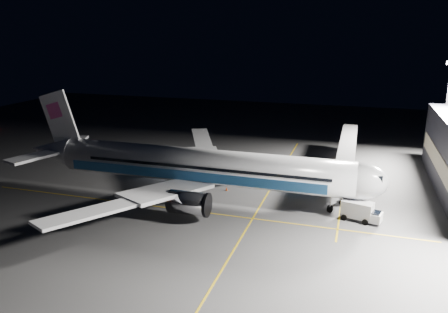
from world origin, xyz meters
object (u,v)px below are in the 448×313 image
safety_cone_b (227,189)px  safety_cone_c (203,169)px  baggage_tug (179,168)px  jet_bridge (347,152)px  airliner (195,166)px  service_truck (361,211)px  floodlight_mast_north (447,104)px  safety_cone_a (253,172)px

safety_cone_b → safety_cone_c: size_ratio=0.92×
baggage_tug → jet_bridge: bearing=35.9°
airliner → safety_cone_c: (-3.57, 13.01, -4.84)m
service_truck → safety_cone_c: size_ratio=9.16×
airliner → floodlight_mast_north: size_ratio=2.97×
service_truck → baggage_tug: bearing=173.4°
jet_bridge → safety_cone_b: size_ratio=57.92×
airliner → floodlight_mast_north: (41.08, 31.99, 7.21)m
baggage_tug → safety_cone_c: (3.99, 2.03, -0.46)m
floodlight_mast_north → safety_cone_b: size_ratio=34.85×
jet_bridge → floodlight_mast_north: (18.00, 13.93, 7.79)m
floodlight_mast_north → safety_cone_a: 41.06m
safety_cone_b → jet_bridge: bearing=36.5°
jet_bridge → safety_cone_b: bearing=-143.5°
baggage_tug → safety_cone_a: baggage_tug is taller
service_truck → baggage_tug: service_truck is taller
airliner → safety_cone_c: size_ratio=95.17×
service_truck → safety_cone_c: bearing=167.6°
service_truck → baggage_tug: (-33.53, 13.11, -0.73)m
floodlight_mast_north → service_truck: (-15.10, -34.12, -10.85)m
service_truck → safety_cone_a: 25.55m
airliner → service_truck: bearing=-4.7°
safety_cone_a → airliner: bearing=-113.9°
floodlight_mast_north → baggage_tug: floodlight_mast_north is taller
service_truck → safety_cone_a: service_truck is taller
safety_cone_a → safety_cone_c: 9.81m
floodlight_mast_north → service_truck: floodlight_mast_north is taller
floodlight_mast_north → service_truck: bearing=-113.9°
safety_cone_a → floodlight_mast_north: bearing=27.3°
jet_bridge → safety_cone_a: jet_bridge is taller
service_truck → floodlight_mast_north: bearing=80.9°
airliner → baggage_tug: (-7.56, 10.98, -4.38)m
safety_cone_a → baggage_tug: bearing=-167.6°
safety_cone_a → safety_cone_b: (-2.14, -10.00, -0.00)m
jet_bridge → safety_cone_b: (-19.02, -14.06, -4.28)m
jet_bridge → floodlight_mast_north: size_ratio=1.66×
service_truck → safety_cone_c: 33.22m
floodlight_mast_north → safety_cone_c: size_ratio=32.04×
jet_bridge → service_truck: bearing=-81.8°
safety_cone_a → safety_cone_c: (-9.76, -0.99, 0.02)m
jet_bridge → airliner: bearing=-142.0°
airliner → service_truck: (25.97, -2.13, -3.64)m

